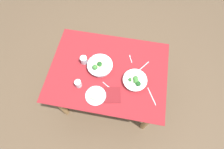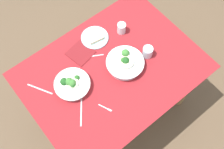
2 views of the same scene
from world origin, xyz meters
name	(u,v)px [view 2 (image 2 of 2)]	position (x,y,z in m)	size (l,w,h in m)	color
ground_plane	(112,106)	(0.00, 0.00, 0.00)	(6.00, 6.00, 0.00)	brown
dining_table	(112,77)	(0.00, 0.00, 0.64)	(1.28, 0.96, 0.76)	maroon
broccoli_bowl_far	(72,84)	(-0.30, 0.08, 0.79)	(0.25, 0.25, 0.09)	white
broccoli_bowl_near	(125,63)	(0.10, -0.03, 0.80)	(0.28, 0.28, 0.10)	white
bread_side_plate	(95,37)	(0.07, 0.30, 0.77)	(0.21, 0.21, 0.03)	#99C6D1
water_glass_center	(148,52)	(0.28, -0.06, 0.80)	(0.08, 0.08, 0.09)	silver
water_glass_side	(121,28)	(0.27, 0.22, 0.80)	(0.07, 0.07, 0.09)	silver
fork_by_far_bowl	(106,108)	(-0.22, -0.20, 0.76)	(0.05, 0.10, 0.00)	#B7B7BC
fork_by_near_bowl	(96,56)	(-0.02, 0.17, 0.76)	(0.09, 0.06, 0.00)	#B7B7BC
table_knife_left	(40,89)	(-0.49, 0.20, 0.76)	(0.20, 0.01, 0.00)	#B7B7BC
table_knife_right	(81,112)	(-0.37, -0.12, 0.76)	(0.19, 0.01, 0.00)	#B7B7BC
napkin_folded_upper	(81,53)	(-0.09, 0.26, 0.76)	(0.17, 0.17, 0.01)	maroon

